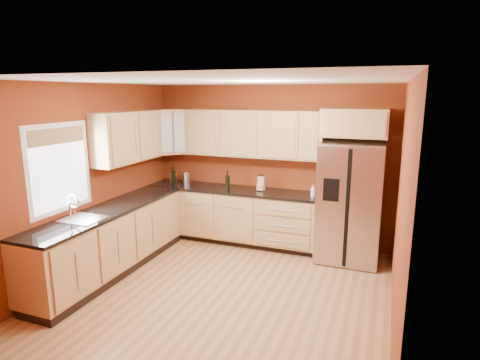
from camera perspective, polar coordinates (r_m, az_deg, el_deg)
The scene contains 23 objects.
floor at distance 5.28m, azimuth -2.42°, elevation -15.57°, with size 4.00×4.00×0.00m, color olive.
ceiling at distance 4.67m, azimuth -2.72°, elevation 13.91°, with size 4.00×4.00×0.00m, color silver.
wall_back at distance 6.66m, azimuth 4.24°, elevation 2.14°, with size 4.00×0.04×2.60m, color maroon.
wall_front at distance 3.17m, azimuth -17.19°, elevation -9.88°, with size 4.00×0.04×2.60m, color maroon.
wall_left at distance 5.88m, azimuth -20.78°, elevation 0.02°, with size 0.04×4.00×2.60m, color maroon.
wall_right at distance 4.45m, azimuth 21.91°, elevation -3.82°, with size 0.04×4.00×2.60m, color maroon.
base_cabinets_back at distance 6.76m, azimuth -1.10°, elevation -5.17°, with size 2.90×0.60×0.88m, color tan.
base_cabinets_left at distance 5.92m, azimuth -17.94°, elevation -8.35°, with size 0.60×2.80×0.88m, color tan.
countertop_back at distance 6.63m, azimuth -1.15°, elevation -1.40°, with size 2.90×0.62×0.04m, color black.
countertop_left at distance 5.78m, azimuth -18.16°, elevation -4.09°, with size 0.62×2.80×0.04m, color black.
upper_cabinets_back at distance 6.51m, azimuth 1.77°, elevation 6.60°, with size 2.30×0.33×0.75m, color tan.
upper_cabinets_left at distance 6.26m, azimuth -15.62°, elevation 5.93°, with size 0.33×1.35×0.75m, color tan.
corner_upper_cabinet at distance 6.95m, azimuth -9.90°, elevation 6.79°, with size 0.62×0.33×0.75m, color tan.
over_fridge_cabinet at distance 6.03m, azimuth 16.03°, elevation 7.84°, with size 0.92×0.60×0.40m, color tan.
refrigerator at distance 6.14m, azimuth 15.34°, elevation -3.05°, with size 0.90×0.75×1.78m, color silver.
window at distance 5.47m, azimuth -24.25°, elevation 1.53°, with size 0.03×0.90×1.00m, color white.
sink_faucet at distance 5.37m, azimuth -21.60°, elevation -3.68°, with size 0.50×0.42×0.30m, color silver, non-canonical shape.
canister_left at distance 7.01m, azimuth -7.59°, elevation 0.32°, with size 0.14×0.14×0.22m, color silver.
canister_right at distance 7.13m, azimuth -9.46°, elevation 0.34°, with size 0.12×0.12×0.19m, color silver.
wine_bottle_a at distance 7.03m, azimuth -9.44°, elevation 0.71°, with size 0.07×0.07×0.32m, color black, non-canonical shape.
wine_bottle_b at distance 6.55m, azimuth -1.79°, elevation 0.03°, with size 0.07×0.07×0.32m, color black, non-canonical shape.
knife_block at distance 6.49m, azimuth 3.08°, elevation -0.50°, with size 0.11×0.10×0.23m, color tan.
soap_dispenser at distance 6.17m, azimuth 10.31°, elevation -1.56°, with size 0.06×0.06×0.18m, color silver.
Camera 1 is at (1.85, -4.29, 2.46)m, focal length 30.00 mm.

